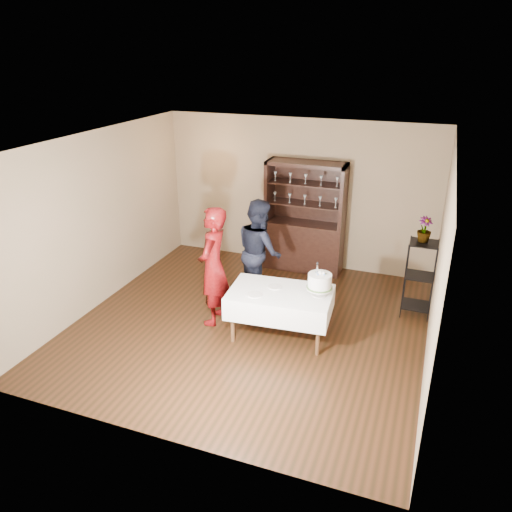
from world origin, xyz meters
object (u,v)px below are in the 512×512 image
object	(u,v)px
china_hutch	(304,235)
plant_etagere	(420,276)
woman	(213,266)
man	(259,251)
cake_table	(280,302)
cake	(320,282)
potted_plant	(424,229)

from	to	relation	value
china_hutch	plant_etagere	distance (m)	2.33
woman	man	xyz separation A→B (m)	(0.39, 0.88, -0.05)
cake_table	woman	world-z (taller)	woman
plant_etagere	cake_table	world-z (taller)	plant_etagere
plant_etagere	cake	world-z (taller)	cake
cake_table	plant_etagere	bearing A→B (deg)	36.86
man	cake_table	bearing A→B (deg)	174.71
cake	potted_plant	xyz separation A→B (m)	(1.22, 1.28, 0.47)
plant_etagere	woman	distance (m)	3.10
cake_table	woman	bearing A→B (deg)	176.02
woman	potted_plant	world-z (taller)	woman
china_hutch	cake_table	bearing A→B (deg)	-82.58
cake_table	man	distance (m)	1.20
cake_table	man	size ratio (longest dim) A/B	0.88
china_hutch	woman	size ratio (longest dim) A/B	1.12
woman	cake_table	bearing A→B (deg)	82.63
plant_etagere	woman	size ratio (longest dim) A/B	0.67
plant_etagere	man	distance (m)	2.46
man	plant_etagere	bearing A→B (deg)	-121.15
potted_plant	woman	bearing A→B (deg)	-155.14
china_hutch	cake_table	size ratio (longest dim) A/B	1.35
woman	potted_plant	distance (m)	3.12
woman	man	distance (m)	0.97
woman	potted_plant	size ratio (longest dim) A/B	4.78
potted_plant	man	bearing A→B (deg)	-170.29
plant_etagere	man	bearing A→B (deg)	-171.34
china_hutch	plant_etagere	size ratio (longest dim) A/B	1.67
potted_plant	cake	bearing A→B (deg)	-133.62
cake	plant_etagere	bearing A→B (deg)	44.89
cake_table	potted_plant	size ratio (longest dim) A/B	3.96
man	potted_plant	bearing A→B (deg)	-120.10
cake_table	cake	xyz separation A→B (m)	(0.52, 0.09, 0.36)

